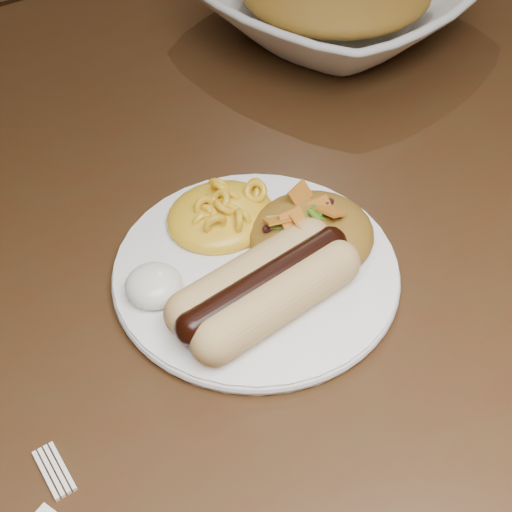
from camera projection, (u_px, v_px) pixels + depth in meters
table at (154, 353)px, 0.58m from camera, size 1.60×0.90×0.75m
plate at (256, 271)px, 0.51m from camera, size 0.21×0.21×0.01m
hotdog at (265, 286)px, 0.47m from camera, size 0.12×0.07×0.03m
mac_and_cheese at (220, 204)px, 0.53m from camera, size 0.10×0.10×0.03m
sour_cream at (153, 282)px, 0.48m from camera, size 0.05×0.05×0.02m
taco_salad at (312, 225)px, 0.52m from camera, size 0.09×0.09×0.04m
serving_bowl at (334, 1)px, 0.74m from camera, size 0.33×0.33×0.07m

